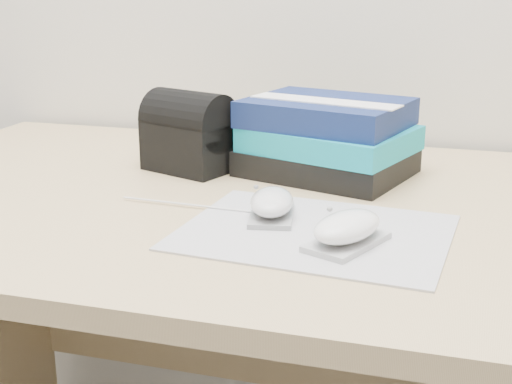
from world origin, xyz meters
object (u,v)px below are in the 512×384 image
(desk, at_px, (348,331))
(mouse_front, at_px, (347,229))
(mouse_rear, at_px, (272,204))
(pouch, at_px, (189,132))
(book_stack, at_px, (328,138))

(desk, height_order, mouse_front, mouse_front)
(desk, distance_m, mouse_rear, 0.31)
(pouch, bearing_deg, mouse_rear, -46.37)
(book_stack, bearing_deg, desk, -56.98)
(mouse_front, bearing_deg, mouse_rear, 146.91)
(desk, relative_size, mouse_front, 12.59)
(desk, distance_m, mouse_front, 0.35)
(mouse_front, xyz_separation_m, pouch, (-0.31, 0.28, 0.04))
(book_stack, height_order, pouch, pouch)
(mouse_front, relative_size, book_stack, 0.42)
(desk, bearing_deg, pouch, 169.46)
(desk, height_order, pouch, pouch)
(mouse_front, distance_m, pouch, 0.43)
(desk, height_order, book_stack, book_stack)
(book_stack, bearing_deg, mouse_rear, -96.38)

